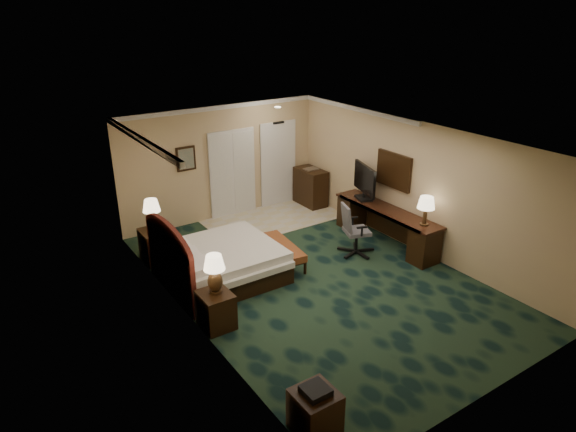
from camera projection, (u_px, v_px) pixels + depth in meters
floor at (316, 279)px, 9.69m from camera, size 5.00×7.50×0.00m
ceiling at (319, 139)px, 8.65m from camera, size 5.00×7.50×0.00m
wall_back at (222, 163)px, 12.05m from camera, size 5.00×0.00×2.70m
wall_front at (500, 309)px, 6.29m from camera, size 5.00×0.00×2.70m
wall_left at (187, 247)px, 7.89m from camera, size 0.00×7.50×2.70m
wall_right at (415, 187)px, 10.45m from camera, size 0.00×7.50×2.70m
crown_molding at (319, 142)px, 8.67m from camera, size 5.00×7.50×0.10m
tile_patch at (274, 219)px, 12.38m from camera, size 3.20×1.70×0.01m
headboard at (170, 259)px, 8.94m from camera, size 0.12×2.00×1.40m
entry_door at (278, 164)px, 12.94m from camera, size 1.02×0.06×2.18m
closet_doors at (232, 173)px, 12.26m from camera, size 1.20×0.06×2.10m
wall_art at (186, 159)px, 11.46m from camera, size 0.45×0.06×0.55m
wall_mirror at (394, 171)px, 10.82m from camera, size 0.05×0.95×0.75m
bed at (223, 263)px, 9.62m from camera, size 1.97×1.83×0.63m
nightstand_near at (216, 310)px, 8.16m from camera, size 0.48×0.55×0.60m
nightstand_far at (156, 246)px, 10.26m from camera, size 0.53×0.60×0.66m
lamp_near at (215, 274)px, 7.98m from camera, size 0.40×0.40×0.64m
lamp_far at (152, 215)px, 10.03m from camera, size 0.44×0.44×0.65m
bed_bench at (281, 255)px, 10.13m from camera, size 0.61×1.37×0.45m
side_table at (315, 411)px, 6.18m from camera, size 0.51×0.51×0.55m
desk at (386, 226)px, 11.00m from camera, size 0.58×2.71×0.78m
tv at (365, 182)px, 11.26m from camera, size 0.39×0.99×0.79m
desk_lamp at (426, 211)px, 9.97m from camera, size 0.41×0.41×0.60m
desk_chair at (357, 229)px, 10.48m from camera, size 0.80×0.77×1.09m
minibar at (311, 187)px, 13.10m from camera, size 0.49×0.89×0.94m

